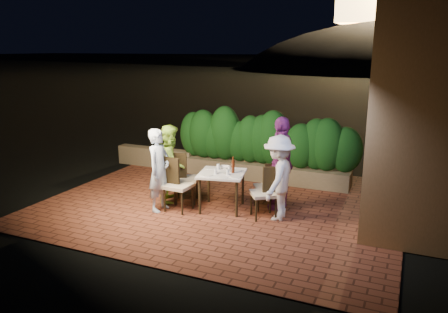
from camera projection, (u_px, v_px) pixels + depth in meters
The scene contains 31 objects.
ground at pixel (214, 210), 8.65m from camera, with size 400.00×400.00×0.00m, color black.
terrace_floor at pixel (224, 205), 9.11m from camera, with size 7.00×6.00×0.15m, color brown.
building_wall at pixel (426, 80), 8.41m from camera, with size 1.60×5.00×5.00m, color olive.
window_pane at pixel (379, 107), 8.39m from camera, with size 0.08×1.00×1.40m, color black.
window_frame at pixel (379, 107), 8.40m from camera, with size 0.06×1.15×1.55m, color black.
planter at pixel (262, 171), 10.56m from camera, with size 4.20×0.55×0.40m, color #706447.
hedge at pixel (262, 141), 10.38m from camera, with size 4.00×0.70×1.10m, color #103C12, non-canonical shape.
parapet at pixel (156, 157), 11.72m from camera, with size 2.20×0.30×0.50m, color #706447.
hill at pixel (404, 99), 62.15m from camera, with size 52.00×40.00×22.00m, color black.
dining_table at pixel (222, 191), 8.57m from camera, with size 0.86×0.86×0.75m, color white, non-canonical shape.
plate_nw at pixel (207, 175), 8.30m from camera, with size 0.24×0.24×0.01m, color white.
plate_sw at pixel (209, 168), 8.77m from camera, with size 0.19×0.19×0.01m, color white.
plate_ne at pixel (235, 176), 8.21m from camera, with size 0.22×0.22×0.01m, color white.
plate_se at pixel (237, 170), 8.60m from camera, with size 0.20×0.20×0.01m, color white.
plate_centre at pixel (222, 172), 8.46m from camera, with size 0.20×0.20×0.01m, color white.
plate_front at pixel (223, 177), 8.15m from camera, with size 0.20×0.20×0.01m, color white.
glass_nw at pixel (216, 171), 8.37m from camera, with size 0.07×0.07×0.11m, color silver.
glass_sw at pixel (218, 167), 8.68m from camera, with size 0.06×0.06×0.11m, color silver.
glass_ne at pixel (228, 172), 8.31m from camera, with size 0.07×0.07×0.11m, color silver.
glass_se at pixel (229, 169), 8.55m from camera, with size 0.06×0.06×0.11m, color silver.
beer_bottle at pixel (233, 165), 8.42m from camera, with size 0.06×0.06×0.32m, color #471B0B, non-canonical shape.
bowl at pixel (225, 167), 8.78m from camera, with size 0.19×0.19×0.05m, color white.
chair_left_front at pixel (178, 185), 8.48m from camera, with size 0.49×0.49×1.05m, color black, non-canonical shape.
chair_left_back at pixel (186, 178), 8.94m from camera, with size 0.48×0.48×1.04m, color black, non-canonical shape.
chair_right_front at pixel (264, 193), 8.11m from camera, with size 0.46×0.46×0.98m, color black, non-canonical shape.
chair_right_back at pixel (265, 186), 8.60m from camera, with size 0.42×0.42×0.91m, color black, non-canonical shape.
diner_blue at pixel (159, 170), 8.43m from camera, with size 0.59×0.39×1.62m, color silver.
diner_green at pixel (171, 163), 8.99m from camera, with size 0.78×0.60×1.60m, color #9FDA44.
diner_white at pixel (279, 178), 7.98m from camera, with size 1.03×0.59×1.59m, color silver.
diner_purple at pixel (282, 163), 8.50m from camera, with size 1.08×0.45×1.84m, color #7C2977.
parapet_lamp at pixel (163, 146), 11.55m from camera, with size 0.10×0.10×0.14m, color orange.
Camera 1 is at (3.44, -7.37, 3.11)m, focal length 35.00 mm.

